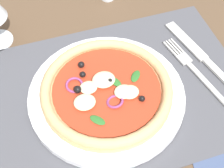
{
  "coord_description": "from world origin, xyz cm",
  "views": [
    {
      "loc": [
        -11.62,
        -33.88,
        50.39
      ],
      "look_at": [
        -0.56,
        0.0,
        2.83
      ],
      "focal_mm": 54.26,
      "sensor_mm": 36.0,
      "label": 1
    }
  ],
  "objects_px": {
    "pizza": "(106,90)",
    "plate": "(107,96)",
    "fork": "(192,67)",
    "knife": "(199,53)"
  },
  "relations": [
    {
      "from": "pizza",
      "to": "fork",
      "type": "distance_m",
      "value": 0.18
    },
    {
      "from": "fork",
      "to": "knife",
      "type": "bearing_deg",
      "value": -58.39
    },
    {
      "from": "fork",
      "to": "knife",
      "type": "relative_size",
      "value": 0.9
    },
    {
      "from": "plate",
      "to": "fork",
      "type": "bearing_deg",
      "value": 5.44
    },
    {
      "from": "knife",
      "to": "plate",
      "type": "bearing_deg",
      "value": 89.82
    },
    {
      "from": "fork",
      "to": "pizza",
      "type": "bearing_deg",
      "value": 83.65
    },
    {
      "from": "plate",
      "to": "pizza",
      "type": "height_order",
      "value": "pizza"
    },
    {
      "from": "pizza",
      "to": "fork",
      "type": "bearing_deg",
      "value": 5.46
    },
    {
      "from": "pizza",
      "to": "plate",
      "type": "bearing_deg",
      "value": 13.61
    },
    {
      "from": "plate",
      "to": "pizza",
      "type": "xyz_separation_m",
      "value": [
        -0.0,
        -0.0,
        0.02
      ]
    }
  ]
}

